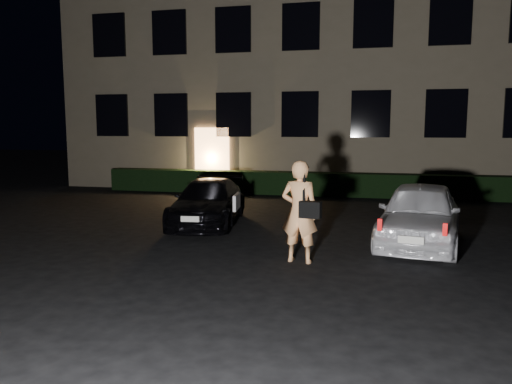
# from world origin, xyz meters

# --- Properties ---
(ground) EXTENTS (80.00, 80.00, 0.00)m
(ground) POSITION_xyz_m (0.00, 0.00, 0.00)
(ground) COLOR black
(ground) RESTS_ON ground
(building) EXTENTS (20.00, 8.11, 12.00)m
(building) POSITION_xyz_m (-0.00, 14.99, 6.00)
(building) COLOR #6F644F
(building) RESTS_ON ground
(hedge) EXTENTS (15.00, 0.70, 0.85)m
(hedge) POSITION_xyz_m (0.00, 10.50, 0.42)
(hedge) COLOR black
(hedge) RESTS_ON ground
(sedan) EXTENTS (2.07, 4.12, 1.14)m
(sedan) POSITION_xyz_m (-1.47, 4.37, 0.57)
(sedan) COLOR black
(sedan) RESTS_ON ground
(hatch) EXTENTS (2.23, 4.19, 1.36)m
(hatch) POSITION_xyz_m (3.72, 3.15, 0.68)
(hatch) COLOR white
(hatch) RESTS_ON ground
(man) EXTENTS (0.81, 0.56, 1.93)m
(man) POSITION_xyz_m (1.40, 1.16, 0.97)
(man) COLOR #FFB16F
(man) RESTS_ON ground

